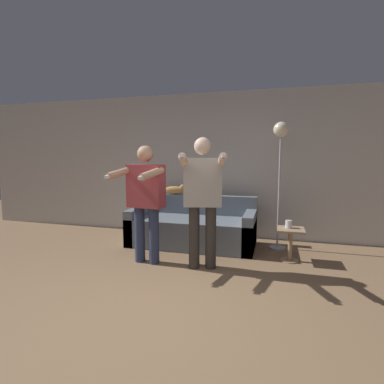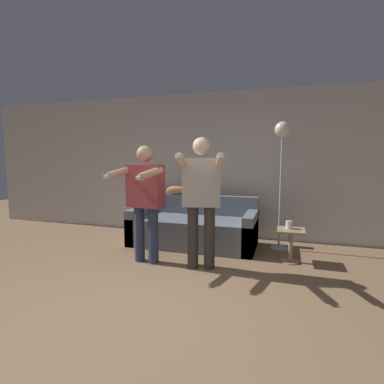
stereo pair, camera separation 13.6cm
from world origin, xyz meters
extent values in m
plane|color=#846647|center=(0.00, 0.00, 0.00)|extent=(16.00, 16.00, 0.00)
cube|color=beige|center=(0.00, 3.20, 1.30)|extent=(10.00, 0.05, 2.60)
cube|color=slate|center=(-0.22, 2.46, 0.23)|extent=(2.04, 0.93, 0.45)
cube|color=slate|center=(-0.22, 2.85, 0.62)|extent=(2.04, 0.14, 0.33)
cube|color=slate|center=(-1.15, 2.46, 0.30)|extent=(0.16, 0.93, 0.59)
cube|color=slate|center=(0.72, 2.46, 0.30)|extent=(0.16, 0.93, 0.59)
cylinder|color=#2D3856|center=(-0.70, 1.50, 0.39)|extent=(0.14, 0.14, 0.77)
cylinder|color=#2D3856|center=(-0.48, 1.48, 0.39)|extent=(0.14, 0.14, 0.77)
cube|color=#9E383D|center=(-0.59, 1.49, 1.06)|extent=(0.51, 0.27, 0.58)
sphere|color=tan|center=(-0.59, 1.49, 1.49)|extent=(0.22, 0.22, 0.22)
cylinder|color=tan|center=(-0.85, 1.27, 1.25)|extent=(0.14, 0.51, 0.16)
cube|color=white|center=(-0.87, 1.02, 1.21)|extent=(0.05, 0.13, 0.05)
cylinder|color=tan|center=(-0.39, 1.22, 1.25)|extent=(0.14, 0.51, 0.16)
cube|color=white|center=(-0.41, 0.98, 1.21)|extent=(0.05, 0.13, 0.05)
cylinder|color=#38332D|center=(0.09, 1.47, 0.41)|extent=(0.14, 0.14, 0.82)
cylinder|color=#38332D|center=(0.30, 1.52, 0.41)|extent=(0.14, 0.14, 0.82)
cube|color=#B7B2A8|center=(0.19, 1.49, 1.13)|extent=(0.52, 0.32, 0.62)
sphere|color=beige|center=(0.19, 1.49, 1.58)|extent=(0.22, 0.22, 0.22)
cylinder|color=beige|center=(0.03, 1.20, 1.41)|extent=(0.20, 0.52, 0.18)
cube|color=white|center=(0.08, 0.96, 1.46)|extent=(0.06, 0.13, 0.06)
cylinder|color=beige|center=(0.47, 1.31, 1.41)|extent=(0.20, 0.52, 0.18)
cube|color=white|center=(0.53, 1.07, 1.46)|extent=(0.06, 0.13, 0.06)
ellipsoid|color=tan|center=(-0.66, 2.85, 0.86)|extent=(0.37, 0.12, 0.14)
sphere|color=tan|center=(-0.51, 2.85, 0.91)|extent=(0.11, 0.11, 0.11)
ellipsoid|color=tan|center=(-0.85, 2.87, 0.81)|extent=(0.20, 0.04, 0.04)
cone|color=tan|center=(-0.53, 2.83, 0.95)|extent=(0.03, 0.03, 0.03)
cone|color=tan|center=(-0.53, 2.87, 0.95)|extent=(0.03, 0.03, 0.03)
cylinder|color=#B2B2B7|center=(1.14, 2.65, 0.01)|extent=(0.26, 0.26, 0.02)
cylinder|color=#B2B2B7|center=(1.14, 2.65, 0.90)|extent=(0.03, 0.03, 1.80)
sphere|color=#F4E5C1|center=(1.14, 2.65, 1.87)|extent=(0.23, 0.23, 0.23)
cylinder|color=#A38460|center=(1.31, 2.08, 0.01)|extent=(0.26, 0.26, 0.02)
cylinder|color=#A38460|center=(1.31, 2.08, 0.22)|extent=(0.06, 0.06, 0.43)
cube|color=#A38460|center=(1.31, 2.08, 0.45)|extent=(0.37, 0.37, 0.03)
cylinder|color=white|center=(1.28, 2.12, 0.52)|extent=(0.09, 0.09, 0.11)
camera|label=1|loc=(1.09, -2.20, 1.44)|focal=28.00mm
camera|label=2|loc=(1.22, -2.16, 1.44)|focal=28.00mm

